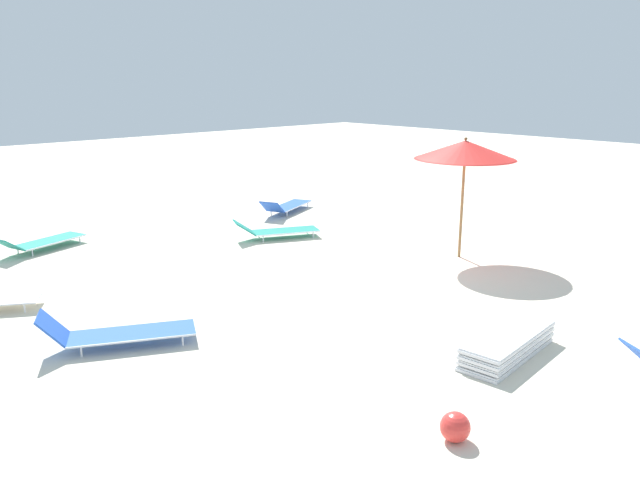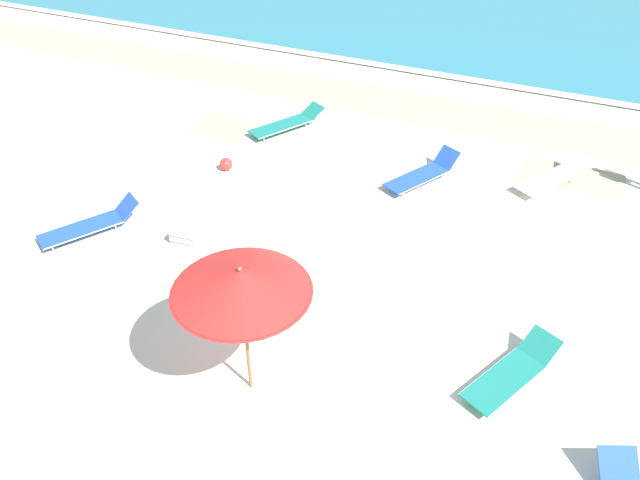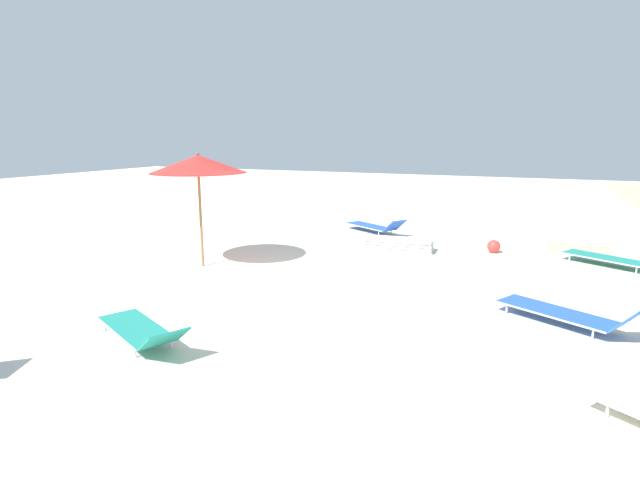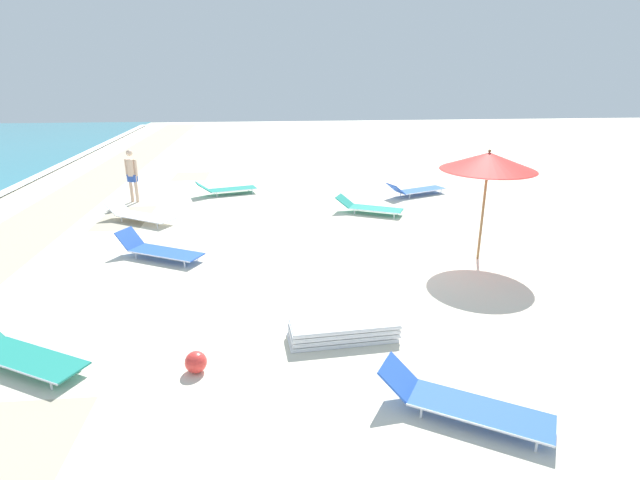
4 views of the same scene
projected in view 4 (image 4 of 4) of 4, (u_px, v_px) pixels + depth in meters
ground_plane at (371, 255)px, 12.40m from camera, size 60.00×60.00×0.16m
beach_umbrella at (488, 162)px, 11.20m from camera, size 2.16×2.16×2.62m
lounger_stack at (343, 330)px, 8.44m from camera, size 0.77×1.92×0.32m
sun_lounger_under_umbrella at (139, 215)px, 14.70m from camera, size 1.69×2.23×0.52m
sun_lounger_beside_umbrella at (227, 189)px, 17.78m from camera, size 1.19×2.18×0.51m
sun_lounger_near_water_left at (462, 403)px, 6.56m from camera, size 1.67×2.23×0.54m
sun_lounger_near_water_right at (369, 207)px, 15.51m from camera, size 1.44×2.13×0.50m
sun_lounger_mid_beach_solo at (159, 250)px, 11.95m from camera, size 1.55×2.21×0.60m
sun_lounger_mid_beach_pair_a at (19, 354)px, 7.68m from camera, size 1.66×2.36×0.46m
sun_lounger_mid_beach_pair_b at (416, 190)px, 17.65m from camera, size 1.45×2.32×0.53m
beachgoer_wading_adult at (132, 173)px, 16.56m from camera, size 0.28×0.43×1.76m
beach_ball at (196, 362)px, 7.53m from camera, size 0.33×0.33×0.33m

